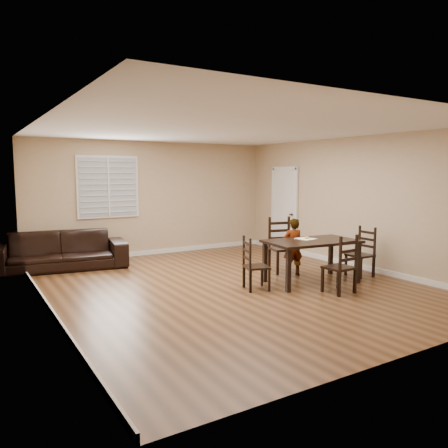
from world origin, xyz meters
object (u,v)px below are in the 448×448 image
(chair_near, at_px, (281,246))
(chair_far, at_px, (345,268))
(dining_table, at_px, (312,245))
(chair_right, at_px, (364,253))
(sofa, at_px, (61,251))
(child, at_px, (293,247))
(chair_left, at_px, (250,266))
(donut, at_px, (307,237))

(chair_near, relative_size, chair_far, 1.12)
(dining_table, xyz_separation_m, chair_far, (-0.07, -0.86, -0.24))
(chair_right, distance_m, sofa, 6.07)
(dining_table, xyz_separation_m, chair_near, (0.13, 1.05, -0.19))
(chair_far, relative_size, child, 0.88)
(child, relative_size, sofa, 0.42)
(chair_near, distance_m, chair_right, 1.61)
(chair_right, bearing_deg, sofa, -126.27)
(chair_left, bearing_deg, dining_table, -80.77)
(dining_table, xyz_separation_m, sofa, (-3.63, 3.50, -0.30))
(chair_near, distance_m, donut, 0.92)
(sofa, bearing_deg, chair_left, -45.51)
(chair_near, height_order, chair_right, chair_near)
(chair_far, relative_size, donut, 9.45)
(donut, bearing_deg, child, 86.71)
(chair_far, height_order, sofa, chair_far)
(chair_far, bearing_deg, chair_near, -99.14)
(chair_left, bearing_deg, chair_right, -80.06)
(chair_far, xyz_separation_m, donut, (0.11, 1.04, 0.35))
(dining_table, distance_m, chair_right, 1.27)
(chair_far, bearing_deg, donut, -99.30)
(dining_table, height_order, chair_near, chair_near)
(chair_left, xyz_separation_m, sofa, (-2.40, 3.35, -0.03))
(donut, bearing_deg, chair_left, -178.66)
(dining_table, xyz_separation_m, donut, (0.04, 0.18, 0.11))
(child, bearing_deg, chair_far, 100.69)
(chair_far, xyz_separation_m, chair_left, (-1.15, 1.01, -0.03))
(sofa, bearing_deg, chair_near, -24.33)
(chair_left, bearing_deg, chair_near, -40.32)
(chair_near, bearing_deg, sofa, 160.20)
(donut, xyz_separation_m, sofa, (-3.67, 3.32, -0.41))
(chair_right, bearing_deg, donut, -103.83)
(dining_table, distance_m, chair_near, 1.07)
(dining_table, bearing_deg, chair_near, 89.10)
(donut, relative_size, sofa, 0.04)
(chair_left, height_order, child, child)
(chair_near, xyz_separation_m, child, (-0.07, -0.45, 0.06))
(child, xyz_separation_m, donut, (-0.02, -0.41, 0.24))
(chair_right, relative_size, sofa, 0.36)
(child, bearing_deg, donut, 102.81)
(sofa, bearing_deg, dining_table, -35.14)
(dining_table, xyz_separation_m, child, (0.06, 0.59, -0.13))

